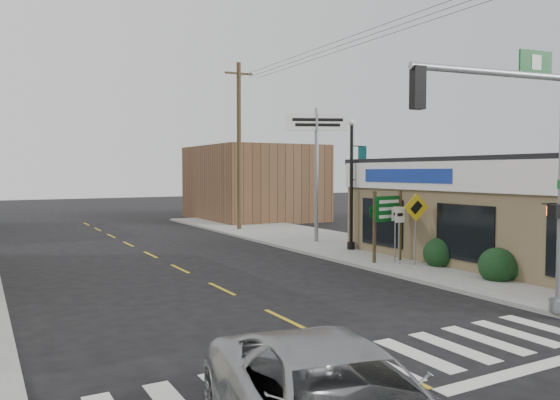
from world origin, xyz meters
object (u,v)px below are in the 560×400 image
traffic_signal_pole (546,160)px  guide_sign (388,216)px  lamp_post (353,174)px  fire_hydrant (509,269)px  bare_tree (525,166)px  utility_pole_far (239,144)px  dance_center_sign (317,141)px

traffic_signal_pole → guide_sign: size_ratio=2.31×
lamp_post → fire_hydrant: bearing=-92.8°
bare_tree → utility_pole_far: utility_pole_far is taller
fire_hydrant → lamp_post: 8.73m
guide_sign → dance_center_sign: size_ratio=0.41×
guide_sign → bare_tree: (2.42, -4.23, 1.94)m
dance_center_sign → utility_pole_far: size_ratio=0.66×
traffic_signal_pole → bare_tree: bearing=49.2°
traffic_signal_pole → fire_hydrant: 5.72m
fire_hydrant → dance_center_sign: size_ratio=0.10×
traffic_signal_pole → dance_center_sign: bearing=86.7°
guide_sign → utility_pole_far: (0.05, 13.99, 3.41)m
dance_center_sign → bare_tree: size_ratio=1.42×
traffic_signal_pole → lamp_post: (2.83, 11.55, -0.42)m
bare_tree → utility_pole_far: 18.44m
lamp_post → bare_tree: size_ratio=1.24×
guide_sign → dance_center_sign: (0.93, 6.61, 3.27)m
guide_sign → bare_tree: bare_tree is taller
lamp_post → bare_tree: lamp_post is taller
dance_center_sign → fire_hydrant: bearing=-65.2°
traffic_signal_pole → dance_center_sign: 15.07m
fire_hydrant → lamp_post: lamp_post is taller
guide_sign → utility_pole_far: size_ratio=0.27×
guide_sign → dance_center_sign: 7.43m
traffic_signal_pole → dance_center_sign: size_ratio=0.96×
lamp_post → bare_tree: 7.84m
traffic_signal_pole → fire_hydrant: bearing=55.7°
fire_hydrant → guide_sign: bearing=102.5°
guide_sign → traffic_signal_pole: bearing=-114.5°
traffic_signal_pole → utility_pole_far: utility_pole_far is taller
traffic_signal_pole → utility_pole_far: bearing=92.6°
traffic_signal_pole → dance_center_sign: (2.94, 14.73, 1.24)m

